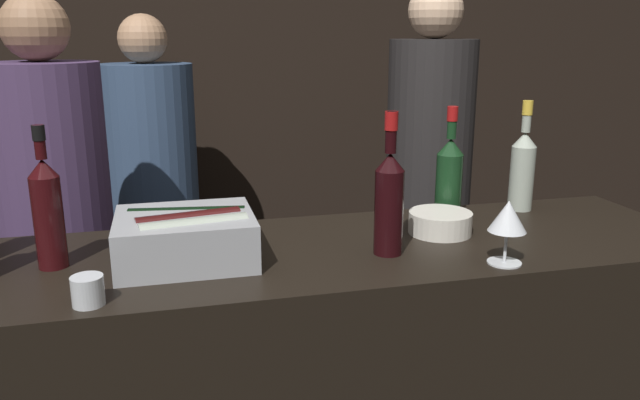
% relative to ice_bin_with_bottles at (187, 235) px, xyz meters
% --- Properties ---
extents(wall_back_chalkboard, '(6.40, 0.06, 2.80)m').
position_rel_ice_bin_with_bottles_xyz_m(wall_back_chalkboard, '(0.34, 1.96, 0.26)').
color(wall_back_chalkboard, black).
rests_on(wall_back_chalkboard, ground_plane).
extents(ice_bin_with_bottles, '(0.33, 0.27, 0.12)m').
position_rel_ice_bin_with_bottles_xyz_m(ice_bin_with_bottles, '(0.00, 0.00, 0.00)').
color(ice_bin_with_bottles, '#9EA0A5').
rests_on(ice_bin_with_bottles, bar_counter).
extents(bowl_white, '(0.17, 0.17, 0.06)m').
position_rel_ice_bin_with_bottles_xyz_m(bowl_white, '(0.69, 0.05, -0.03)').
color(bowl_white, silver).
rests_on(bowl_white, bar_counter).
extents(wine_glass, '(0.09, 0.09, 0.16)m').
position_rel_ice_bin_with_bottles_xyz_m(wine_glass, '(0.74, -0.20, 0.05)').
color(wine_glass, silver).
rests_on(wine_glass, bar_counter).
extents(candle_votive, '(0.07, 0.07, 0.06)m').
position_rel_ice_bin_with_bottles_xyz_m(candle_votive, '(-0.21, -0.21, -0.03)').
color(candle_votive, silver).
rests_on(candle_votive, bar_counter).
extents(rose_wine_bottle, '(0.07, 0.07, 0.34)m').
position_rel_ice_bin_with_bottles_xyz_m(rose_wine_bottle, '(1.03, 0.22, 0.07)').
color(rose_wine_bottle, '#9EA899').
rests_on(rose_wine_bottle, bar_counter).
extents(red_wine_bottle_tall, '(0.07, 0.07, 0.36)m').
position_rel_ice_bin_with_bottles_xyz_m(red_wine_bottle_tall, '(0.49, -0.07, 0.08)').
color(red_wine_bottle_tall, black).
rests_on(red_wine_bottle_tall, bar_counter).
extents(red_wine_bottle_black_foil, '(0.07, 0.07, 0.34)m').
position_rel_ice_bin_with_bottles_xyz_m(red_wine_bottle_black_foil, '(-0.31, 0.04, 0.07)').
color(red_wine_bottle_black_foil, black).
rests_on(red_wine_bottle_black_foil, bar_counter).
extents(red_wine_bottle_burgundy, '(0.08, 0.08, 0.33)m').
position_rel_ice_bin_with_bottles_xyz_m(red_wine_bottle_burgundy, '(0.77, 0.18, 0.07)').
color(red_wine_bottle_burgundy, '#143319').
rests_on(red_wine_bottle_burgundy, bar_counter).
extents(person_in_hoodie, '(0.41, 0.41, 1.69)m').
position_rel_ice_bin_with_bottles_xyz_m(person_in_hoodie, '(-0.10, 1.40, -0.21)').
color(person_in_hoodie, black).
rests_on(person_in_hoodie, ground_plane).
extents(person_blond_tee, '(0.34, 0.34, 1.80)m').
position_rel_ice_bin_with_bottles_xyz_m(person_blond_tee, '(0.99, 0.83, -0.13)').
color(person_blond_tee, black).
rests_on(person_blond_tee, ground_plane).
extents(person_grey_polo, '(0.37, 0.37, 1.73)m').
position_rel_ice_bin_with_bottles_xyz_m(person_grey_polo, '(-0.41, 0.70, -0.17)').
color(person_grey_polo, black).
rests_on(person_grey_polo, ground_plane).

